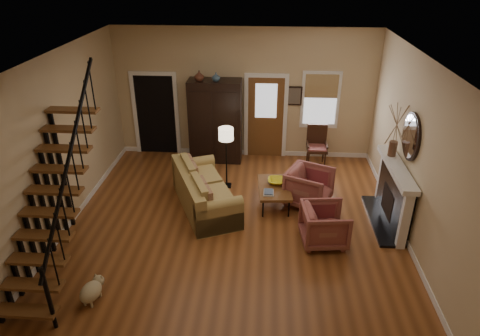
# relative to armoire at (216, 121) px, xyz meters

# --- Properties ---
(room) EXTENTS (7.00, 7.33, 3.30)m
(room) POSITION_rel_armoire_xyz_m (0.29, -1.39, 0.46)
(room) COLOR brown
(room) RESTS_ON ground
(staircase) EXTENTS (0.94, 2.80, 3.20)m
(staircase) POSITION_rel_armoire_xyz_m (-2.08, -4.45, 0.55)
(staircase) COLOR brown
(staircase) RESTS_ON ground
(fireplace) EXTENTS (0.33, 1.95, 2.30)m
(fireplace) POSITION_rel_armoire_xyz_m (3.83, -2.65, -0.31)
(fireplace) COLOR black
(fireplace) RESTS_ON ground
(armoire) EXTENTS (1.30, 0.60, 2.10)m
(armoire) POSITION_rel_armoire_xyz_m (0.00, 0.00, 0.00)
(armoire) COLOR black
(armoire) RESTS_ON ground
(vase_a) EXTENTS (0.24, 0.24, 0.25)m
(vase_a) POSITION_rel_armoire_xyz_m (-0.35, -0.10, 1.17)
(vase_a) COLOR #4C2619
(vase_a) RESTS_ON armoire
(vase_b) EXTENTS (0.20, 0.20, 0.21)m
(vase_b) POSITION_rel_armoire_xyz_m (0.05, -0.10, 1.16)
(vase_b) COLOR #334C60
(vase_b) RESTS_ON armoire
(sofa) EXTENTS (1.73, 2.38, 0.81)m
(sofa) POSITION_rel_armoire_xyz_m (0.04, -2.35, -0.64)
(sofa) COLOR #A78B4C
(sofa) RESTS_ON ground
(coffee_table) EXTENTS (0.75, 1.18, 0.43)m
(coffee_table) POSITION_rel_armoire_xyz_m (1.49, -2.15, -0.83)
(coffee_table) COLOR brown
(coffee_table) RESTS_ON ground
(bowl) EXTENTS (0.39, 0.39, 0.09)m
(bowl) POSITION_rel_armoire_xyz_m (1.54, -2.00, -0.57)
(bowl) COLOR gold
(bowl) RESTS_ON coffee_table
(books) EXTENTS (0.21, 0.28, 0.05)m
(books) POSITION_rel_armoire_xyz_m (1.37, -2.45, -0.59)
(books) COLOR beige
(books) RESTS_ON coffee_table
(armchair_left) EXTENTS (0.91, 0.89, 0.75)m
(armchair_left) POSITION_rel_armoire_xyz_m (2.40, -3.43, -0.68)
(armchair_left) COLOR maroon
(armchair_left) RESTS_ON ground
(armchair_right) EXTENTS (1.17, 1.15, 0.81)m
(armchair_right) POSITION_rel_armoire_xyz_m (2.22, -2.07, -0.65)
(armchair_right) COLOR maroon
(armchair_right) RESTS_ON ground
(floor_lamp) EXTENTS (0.34, 0.34, 1.44)m
(floor_lamp) POSITION_rel_armoire_xyz_m (0.40, -1.43, -0.33)
(floor_lamp) COLOR black
(floor_lamp) RESTS_ON ground
(side_chair) EXTENTS (0.54, 0.54, 1.02)m
(side_chair) POSITION_rel_armoire_xyz_m (2.55, -0.20, -0.54)
(side_chair) COLOR #341D10
(side_chair) RESTS_ON ground
(dog) EXTENTS (0.38, 0.53, 0.35)m
(dog) POSITION_rel_armoire_xyz_m (-1.33, -5.22, -0.88)
(dog) COLOR tan
(dog) RESTS_ON ground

